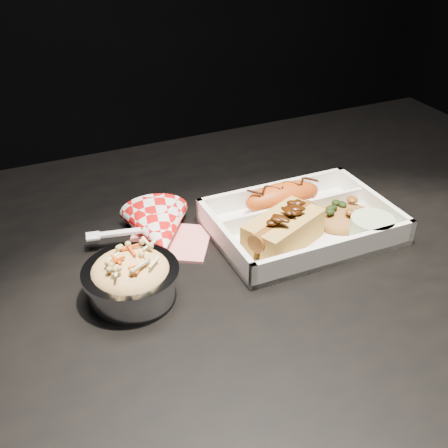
{
  "coord_description": "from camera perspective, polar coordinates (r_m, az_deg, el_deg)",
  "views": [
    {
      "loc": [
        -0.3,
        -0.55,
        1.19
      ],
      "look_at": [
        -0.05,
        -0.01,
        0.81
      ],
      "focal_mm": 45.0,
      "sensor_mm": 36.0,
      "label": 1
    }
  ],
  "objects": [
    {
      "name": "napkin_fork",
      "position": [
        0.78,
        -6.58,
        -0.64
      ],
      "size": [
        0.18,
        0.14,
        0.1
      ],
      "rotation": [
        0.0,
        0.0,
        -0.2
      ],
      "color": "red",
      "rests_on": "dining_table"
    },
    {
      "name": "dining_table",
      "position": [
        0.82,
        3.32,
        -7.81
      ],
      "size": [
        1.2,
        0.8,
        0.75
      ],
      "color": "black",
      "rests_on": "ground"
    },
    {
      "name": "hotdog",
      "position": [
        0.76,
        6.06,
        -0.43
      ],
      "size": [
        0.13,
        0.1,
        0.06
      ],
      "rotation": [
        0.0,
        0.0,
        0.41
      ],
      "color": "gold",
      "rests_on": "food_tray"
    },
    {
      "name": "food_tray",
      "position": [
        0.81,
        7.81,
        -0.16
      ],
      "size": [
        0.25,
        0.18,
        0.04
      ],
      "rotation": [
        0.0,
        0.0,
        -0.0
      ],
      "color": "white",
      "rests_on": "dining_table"
    },
    {
      "name": "fried_pastry",
      "position": [
        0.84,
        5.97,
        2.75
      ],
      "size": [
        0.12,
        0.05,
        0.04
      ],
      "primitive_type": "ellipsoid",
      "rotation": [
        0.0,
        0.0,
        -0.0
      ],
      "color": "#C34C13",
      "rests_on": "food_tray"
    },
    {
      "name": "fried_rice_mound",
      "position": [
        0.82,
        12.17,
        1.21
      ],
      "size": [
        0.09,
        0.08,
        0.03
      ],
      "primitive_type": "ellipsoid",
      "rotation": [
        0.0,
        0.0,
        -0.0
      ],
      "color": "#A66A30",
      "rests_on": "food_tray"
    },
    {
      "name": "cupcake_liner",
      "position": [
        0.8,
        14.78,
        -0.4
      ],
      "size": [
        0.06,
        0.06,
        0.03
      ],
      "primitive_type": "cylinder",
      "color": "#B1D19E",
      "rests_on": "food_tray"
    },
    {
      "name": "foil_coleslaw_cup",
      "position": [
        0.68,
        -9.43,
        -5.33
      ],
      "size": [
        0.12,
        0.12,
        0.07
      ],
      "color": "silver",
      "rests_on": "dining_table"
    }
  ]
}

